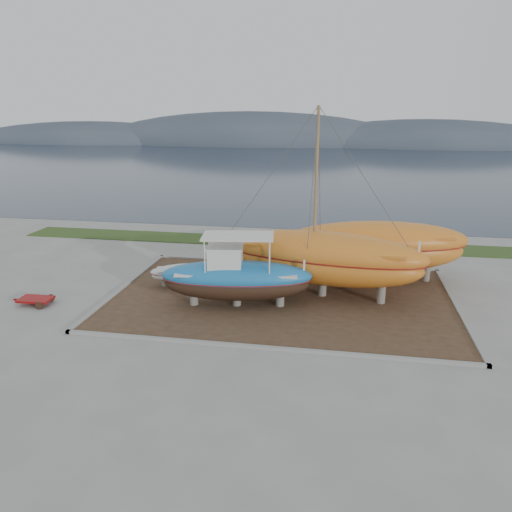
% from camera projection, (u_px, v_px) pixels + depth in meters
% --- Properties ---
extents(ground, '(140.00, 140.00, 0.00)m').
position_uv_depth(ground, '(271.00, 329.00, 23.38)').
color(ground, gray).
rests_on(ground, ground).
extents(dirt_patch, '(18.00, 12.00, 0.06)m').
position_uv_depth(dirt_patch, '(281.00, 297.00, 27.15)').
color(dirt_patch, '#422D1E').
rests_on(dirt_patch, ground).
extents(curb_frame, '(18.60, 12.60, 0.15)m').
position_uv_depth(curb_frame, '(282.00, 297.00, 27.14)').
color(curb_frame, gray).
rests_on(curb_frame, ground).
extents(grass_strip, '(44.00, 3.00, 0.08)m').
position_uv_depth(grass_strip, '(300.00, 243.00, 38.00)').
color(grass_strip, '#284219').
rests_on(grass_strip, ground).
extents(sea, '(260.00, 100.00, 0.04)m').
position_uv_depth(sea, '(328.00, 165.00, 89.44)').
color(sea, '#1D283A').
rests_on(sea, ground).
extents(mountain_ridge, '(200.00, 36.00, 20.00)m').
position_uv_depth(mountain_ridge, '(335.00, 144.00, 141.34)').
color(mountain_ridge, '#333D49').
rests_on(mountain_ridge, ground).
extents(blue_caique, '(8.05, 3.48, 3.75)m').
position_uv_depth(blue_caique, '(237.00, 271.00, 25.52)').
color(blue_caique, '#1C70B2').
rests_on(blue_caique, dirt_patch).
extents(white_dinghy, '(4.14, 2.77, 1.17)m').
position_uv_depth(white_dinghy, '(185.00, 275.00, 28.95)').
color(white_dinghy, silver).
rests_on(white_dinghy, dirt_patch).
extents(orange_sailboat, '(11.31, 5.11, 10.01)m').
position_uv_depth(orange_sailboat, '(326.00, 205.00, 25.97)').
color(orange_sailboat, '#C96D1E').
rests_on(orange_sailboat, dirt_patch).
extents(orange_bare_hull, '(10.94, 4.69, 3.47)m').
position_uv_depth(orange_bare_hull, '(376.00, 252.00, 29.31)').
color(orange_bare_hull, '#C96D1E').
rests_on(orange_bare_hull, dirt_patch).
extents(red_trailer, '(2.55, 1.32, 0.36)m').
position_uv_depth(red_trailer, '(36.00, 301.00, 26.22)').
color(red_trailer, maroon).
rests_on(red_trailer, ground).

